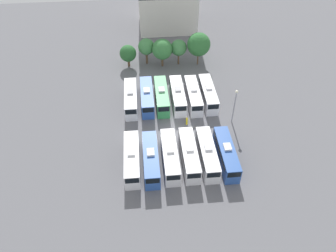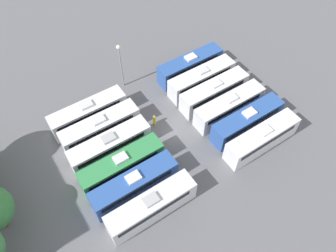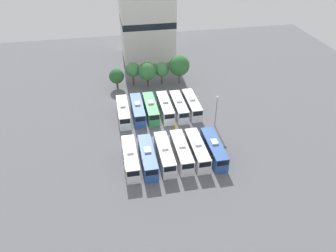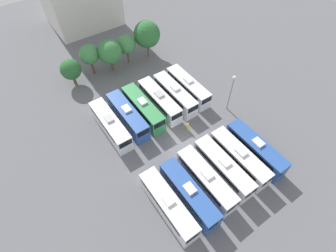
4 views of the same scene
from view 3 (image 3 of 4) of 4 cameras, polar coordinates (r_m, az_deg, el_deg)
ground_plane at (r=68.04m, az=-0.59°, el=-1.54°), size 126.57×126.57×0.00m
bus_0 at (r=60.02m, az=-6.54°, el=-5.48°), size 2.46×10.29×3.43m
bus_1 at (r=59.94m, az=-3.56°, el=-5.35°), size 2.46×10.29×3.43m
bus_2 at (r=60.55m, az=-0.60°, el=-4.79°), size 2.46×10.29×3.43m
bus_3 at (r=61.11m, az=2.33°, el=-4.40°), size 2.46×10.29×3.43m
bus_4 at (r=61.67m, az=5.10°, el=-4.11°), size 2.46×10.29×3.43m
bus_5 at (r=62.30m, az=7.95°, el=-3.88°), size 2.46×10.29×3.43m
bus_6 at (r=73.15m, az=-7.80°, el=2.54°), size 2.46×10.29×3.43m
bus_7 at (r=73.51m, az=-5.30°, el=2.90°), size 2.46×10.29×3.43m
bus_8 at (r=73.77m, az=-3.02°, el=3.13°), size 2.46×10.29×3.43m
bus_9 at (r=74.08m, az=-0.51°, el=3.33°), size 2.46×10.29×3.43m
bus_10 at (r=74.42m, az=1.89°, el=3.47°), size 2.46×10.29×3.43m
bus_11 at (r=75.28m, az=4.15°, el=3.79°), size 2.46×10.29×3.43m
worker_person at (r=68.98m, az=1.33°, el=-0.13°), size 0.36×0.36×1.81m
light_pole at (r=68.76m, az=8.48°, el=3.49°), size 0.60×0.60×7.36m
tree_0 at (r=85.23m, az=-8.94°, el=8.56°), size 3.82×3.82×5.26m
tree_1 at (r=85.76m, az=-6.15°, el=9.71°), size 3.75×3.75×6.25m
tree_2 at (r=84.73m, az=-3.62°, el=9.52°), size 4.67×4.67×6.69m
tree_3 at (r=85.71m, az=-1.09°, el=9.84°), size 3.71×3.71×6.14m
tree_4 at (r=85.66m, az=1.98°, el=10.47°), size 5.32×5.32×7.84m
depot_building at (r=101.71m, az=-3.67°, el=17.30°), size 15.32×12.11×19.95m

